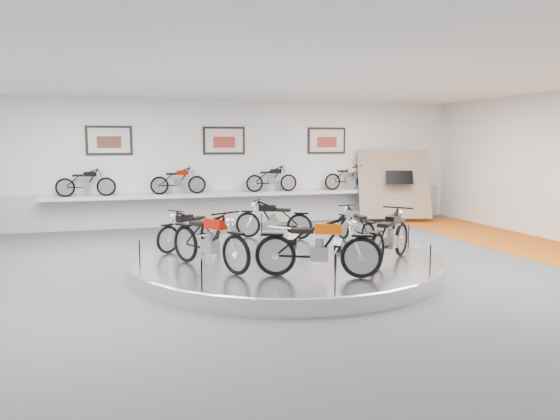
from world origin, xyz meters
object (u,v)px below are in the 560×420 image
object	(u,v)px
bike_b	(273,219)
bike_f	(390,236)
bike_a	(355,225)
display_platform	(286,263)
bike_c	(190,229)
bike_e	(318,246)
shelf	(226,194)
bike_d	(210,239)

from	to	relation	value
bike_b	bike_f	xyz separation A→B (m)	(1.44, -3.24, 0.05)
bike_a	bike_b	bearing A→B (deg)	49.24
display_platform	bike_f	bearing A→B (deg)	-33.59
bike_a	bike_c	xyz separation A→B (m)	(-3.78, 0.40, 0.01)
bike_c	display_platform	bearing A→B (deg)	110.59
bike_a	bike_f	size ratio (longest dim) A/B	0.82
bike_e	bike_a	bearing A→B (deg)	78.27
bike_a	bike_c	bearing A→B (deg)	78.51
shelf	bike_a	size ratio (longest dim) A/B	7.39
bike_a	bike_f	xyz separation A→B (m)	(-0.21, -2.07, 0.09)
shelf	bike_c	size ratio (longest dim) A/B	7.16
bike_a	bike_b	world-z (taller)	bike_b
bike_b	bike_c	distance (m)	2.26
bike_a	shelf	bearing A→B (deg)	14.30
display_platform	bike_a	world-z (taller)	bike_a
bike_a	bike_b	distance (m)	2.02
bike_b	bike_a	bearing A→B (deg)	174.01
bike_f	bike_a	bearing A→B (deg)	41.33
bike_a	bike_d	bearing A→B (deg)	107.55
bike_a	bike_d	xyz separation A→B (m)	(-3.67, -1.55, 0.12)
bike_d	bike_f	bearing A→B (deg)	52.17
display_platform	bike_a	xyz separation A→B (m)	(1.97, 0.90, 0.59)
shelf	bike_b	size ratio (longest dim) A/B	6.73
shelf	bike_a	world-z (taller)	bike_a
display_platform	bike_b	bearing A→B (deg)	81.24
shelf	bike_f	size ratio (longest dim) A/B	6.10
bike_c	bike_d	distance (m)	1.96
display_platform	shelf	bearing A→B (deg)	90.00
display_platform	shelf	size ratio (longest dim) A/B	0.58
bike_b	bike_e	xyz separation A→B (m)	(-0.32, -3.94, 0.07)
bike_a	bike_f	distance (m)	2.08
display_platform	bike_c	world-z (taller)	bike_c
bike_b	bike_e	world-z (taller)	bike_e
display_platform	shelf	xyz separation A→B (m)	(0.00, 6.40, 0.85)
bike_c	bike_e	distance (m)	3.66
bike_b	bike_c	bearing A→B (deg)	49.15
bike_d	bike_f	world-z (taller)	bike_d
display_platform	bike_c	xyz separation A→B (m)	(-1.81, 1.30, 0.60)
bike_a	bike_f	world-z (taller)	bike_f
display_platform	bike_e	size ratio (longest dim) A/B	3.40
bike_a	bike_e	xyz separation A→B (m)	(-1.97, -2.77, 0.12)
bike_f	display_platform	bearing A→B (deg)	103.49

